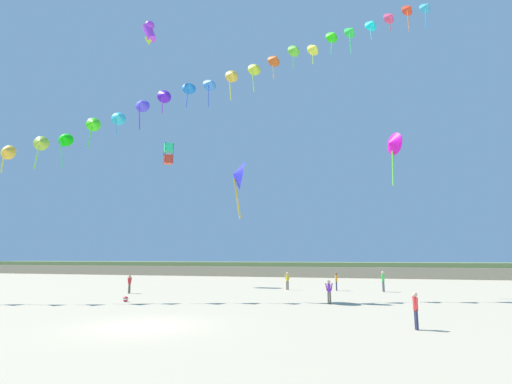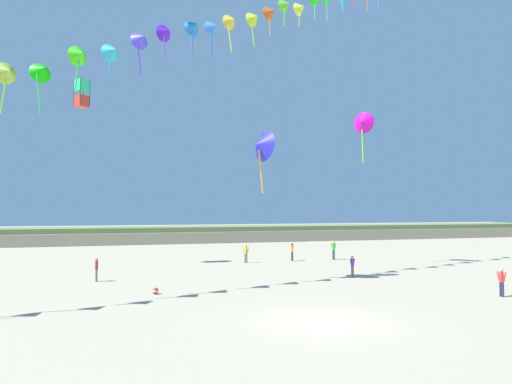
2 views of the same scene
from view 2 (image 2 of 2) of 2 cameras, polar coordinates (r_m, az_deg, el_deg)
ground_plane at (r=19.86m, az=8.58°, el=-15.77°), size 240.00×240.00×0.00m
dune_ridge at (r=66.50m, az=-9.18°, el=-5.23°), size 120.00×8.78×2.19m
person_near_left at (r=28.12m, az=28.35°, el=-9.67°), size 0.21×0.53×1.52m
person_near_right at (r=40.09m, az=-1.27°, el=-7.53°), size 0.56×0.22×1.60m
person_mid_center at (r=32.30m, az=11.96°, el=-8.91°), size 0.50×0.28×1.49m
person_far_left at (r=41.76m, az=4.54°, el=-7.31°), size 0.22×0.56×1.60m
person_far_right at (r=31.66m, az=-19.31°, el=-8.97°), size 0.20×0.52×1.49m
person_far_center at (r=43.17m, az=9.67°, el=-7.00°), size 0.31×0.60×1.76m
kite_banner_string at (r=33.95m, az=-4.07°, el=20.36°), size 36.04×19.09×26.96m
large_kite_low_lead at (r=41.82m, az=-20.94°, el=11.42°), size 1.32×1.32×2.29m
large_kite_high_solo at (r=41.09m, az=13.17°, el=8.44°), size 1.64×1.91×4.52m
large_kite_outer_drift at (r=30.25m, az=0.62°, el=5.85°), size 1.73×2.32×4.30m
beach_ball at (r=26.26m, az=-12.46°, el=-11.98°), size 0.36×0.36×0.36m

